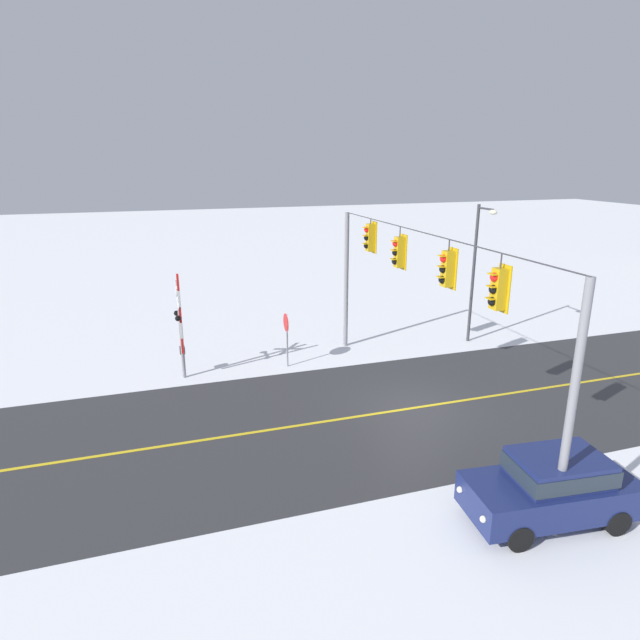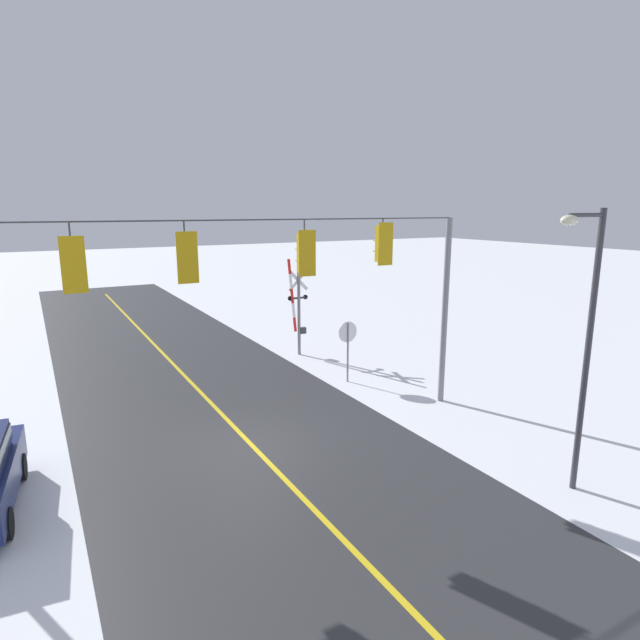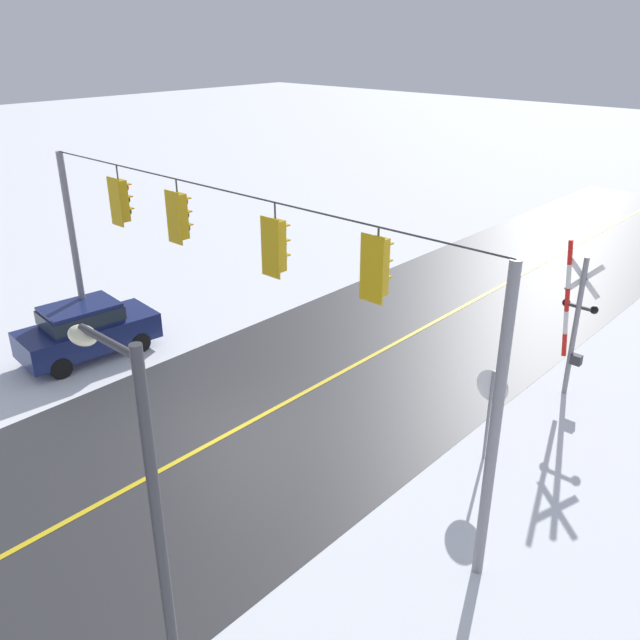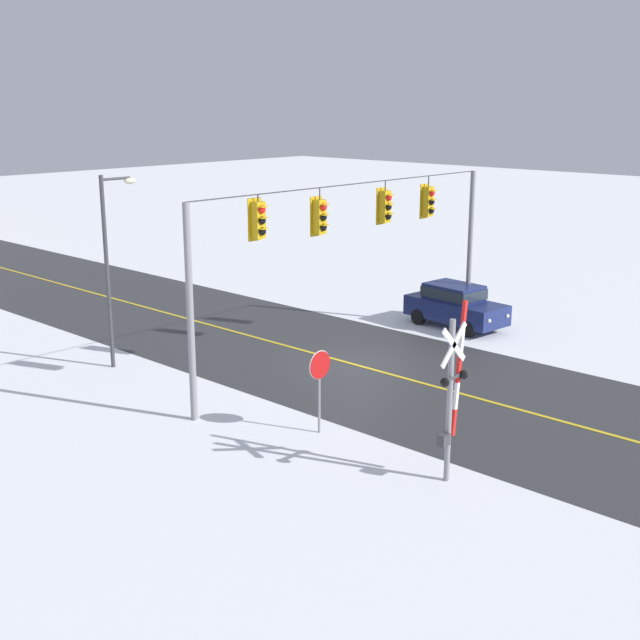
{
  "view_description": "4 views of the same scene",
  "coord_description": "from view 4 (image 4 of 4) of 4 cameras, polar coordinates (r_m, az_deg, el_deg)",
  "views": [
    {
      "loc": [
        15.5,
        -8.53,
        8.52
      ],
      "look_at": [
        -4.1,
        -2.2,
        2.29
      ],
      "focal_mm": 30.24,
      "sensor_mm": 36.0,
      "label": 1
    },
    {
      "loc": [
        4.89,
        12.66,
        6.47
      ],
      "look_at": [
        -3.19,
        -1.71,
        2.93
      ],
      "focal_mm": 29.02,
      "sensor_mm": 36.0,
      "label": 2
    },
    {
      "loc": [
        -11.25,
        9.08,
        9.45
      ],
      "look_at": [
        -1.85,
        -1.22,
        3.25
      ],
      "focal_mm": 37.28,
      "sensor_mm": 36.0,
      "label": 3
    },
    {
      "loc": [
        -20.92,
        -17.83,
        8.82
      ],
      "look_at": [
        -2.95,
        -1.14,
        2.37
      ],
      "focal_mm": 46.84,
      "sensor_mm": 36.0,
      "label": 4
    }
  ],
  "objects": [
    {
      "name": "streetlamp_near",
      "position": [
        28.66,
        -14.06,
        4.45
      ],
      "size": [
        1.39,
        0.28,
        6.5
      ],
      "color": "#38383D",
      "rests_on": "ground"
    },
    {
      "name": "parked_car_navy",
      "position": [
        33.8,
        9.23,
        1.09
      ],
      "size": [
        2.15,
        4.32,
        1.74
      ],
      "color": "navy",
      "rests_on": "ground"
    },
    {
      "name": "lane_centre_line",
      "position": [
        32.91,
        -5.63,
        -0.86
      ],
      "size": [
        0.14,
        72.0,
        0.01
      ],
      "primitive_type": "cube",
      "color": "gold",
      "rests_on": "ground"
    },
    {
      "name": "road_asphalt",
      "position": [
        32.91,
        -5.63,
        -0.87
      ],
      "size": [
        9.0,
        80.0,
        0.01
      ],
      "primitive_type": "cube",
      "color": "#303033",
      "rests_on": "ground"
    },
    {
      "name": "stop_sign",
      "position": [
        22.51,
        -0.01,
        -3.66
      ],
      "size": [
        0.8,
        0.09,
        2.35
      ],
      "color": "gray",
      "rests_on": "ground"
    },
    {
      "name": "railroad_crossing",
      "position": [
        19.78,
        8.97,
        -4.85
      ],
      "size": [
        1.02,
        0.31,
        4.36
      ],
      "color": "gray",
      "rests_on": "ground"
    },
    {
      "name": "ground_plane",
      "position": [
        28.87,
        2.33,
        -3.06
      ],
      "size": [
        160.0,
        160.0,
        0.0
      ],
      "primitive_type": "plane",
      "color": "white"
    },
    {
      "name": "signal_span",
      "position": [
        27.78,
        2.35,
        5.61
      ],
      "size": [
        14.2,
        0.47,
        6.22
      ],
      "color": "gray",
      "rests_on": "ground"
    }
  ]
}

